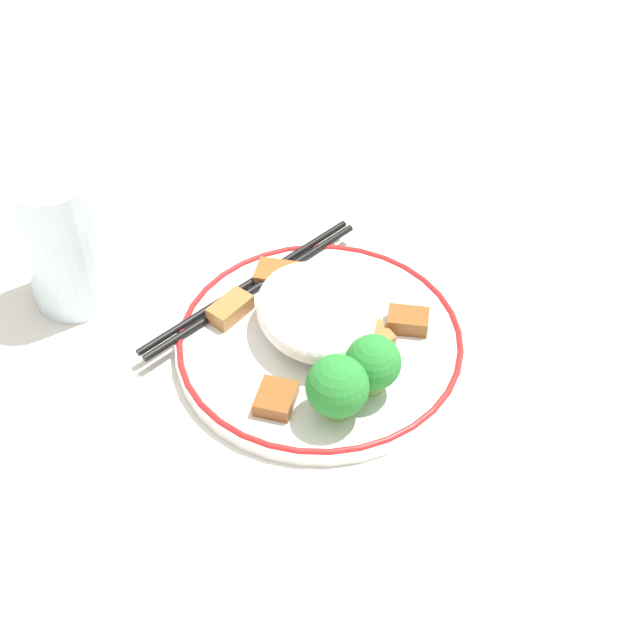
{
  "coord_description": "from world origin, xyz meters",
  "views": [
    {
      "loc": [
        0.42,
        -0.21,
        0.51
      ],
      "look_at": [
        0.0,
        0.0,
        0.03
      ],
      "focal_mm": 50.0,
      "sensor_mm": 36.0,
      "label": 1
    }
  ],
  "objects_px": {
    "broccoli_back_left": "(337,387)",
    "drinking_glass": "(65,239)",
    "chopsticks": "(252,286)",
    "broccoli_back_center": "(373,363)",
    "plate": "(320,342)"
  },
  "relations": [
    {
      "from": "broccoli_back_left",
      "to": "drinking_glass",
      "type": "height_order",
      "value": "drinking_glass"
    },
    {
      "from": "chopsticks",
      "to": "broccoli_back_left",
      "type": "bearing_deg",
      "value": 1.39
    },
    {
      "from": "broccoli_back_center",
      "to": "chopsticks",
      "type": "bearing_deg",
      "value": -165.17
    },
    {
      "from": "broccoli_back_left",
      "to": "drinking_glass",
      "type": "distance_m",
      "value": 0.25
    },
    {
      "from": "broccoli_back_center",
      "to": "chopsticks",
      "type": "xyz_separation_m",
      "value": [
        -0.14,
        -0.04,
        -0.03
      ]
    },
    {
      "from": "broccoli_back_center",
      "to": "plate",
      "type": "bearing_deg",
      "value": -169.92
    },
    {
      "from": "chopsticks",
      "to": "broccoli_back_center",
      "type": "bearing_deg",
      "value": 14.83
    },
    {
      "from": "plate",
      "to": "chopsticks",
      "type": "relative_size",
      "value": 1.04
    },
    {
      "from": "broccoli_back_center",
      "to": "drinking_glass",
      "type": "bearing_deg",
      "value": -141.63
    },
    {
      "from": "broccoli_back_left",
      "to": "drinking_glass",
      "type": "xyz_separation_m",
      "value": [
        -0.21,
        -0.13,
        0.02
      ]
    },
    {
      "from": "plate",
      "to": "broccoli_back_left",
      "type": "height_order",
      "value": "broccoli_back_left"
    },
    {
      "from": "chopsticks",
      "to": "drinking_glass",
      "type": "bearing_deg",
      "value": -118.49
    },
    {
      "from": "broccoli_back_center",
      "to": "drinking_glass",
      "type": "distance_m",
      "value": 0.26
    },
    {
      "from": "broccoli_back_left",
      "to": "broccoli_back_center",
      "type": "bearing_deg",
      "value": 104.92
    },
    {
      "from": "plate",
      "to": "drinking_glass",
      "type": "bearing_deg",
      "value": -133.33
    }
  ]
}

